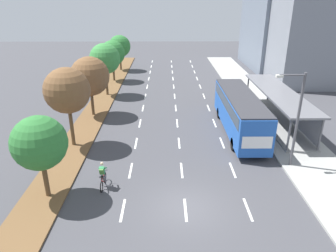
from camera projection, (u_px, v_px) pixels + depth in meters
ground_plane at (185, 208)px, 17.58m from camera, size 140.00×140.00×0.00m
median_strip at (103, 99)px, 35.95m from camera, size 2.60×52.00×0.12m
sidewalk_right at (255, 98)px, 36.08m from camera, size 4.50×52.00×0.15m
lane_divider_left at (144, 102)px, 35.16m from camera, size 0.14×49.16×0.01m
lane_divider_center at (175, 102)px, 35.19m from camera, size 0.14×49.16×0.01m
lane_divider_right at (206, 102)px, 35.21m from camera, size 0.14×49.16×0.01m
bus_shelter at (280, 103)px, 28.77m from camera, size 2.90×13.45×2.86m
bus at (240, 110)px, 26.61m from camera, size 2.54×11.29×3.37m
cyclist at (103, 176)px, 19.17m from camera, size 0.46×1.82×1.71m
median_tree_nearest at (39, 143)px, 17.18m from camera, size 3.09×3.09×4.97m
median_tree_second at (67, 91)px, 23.10m from camera, size 3.45×3.45×6.16m
median_tree_third at (90, 76)px, 29.63m from camera, size 3.73×3.73×5.73m
median_tree_fourth at (105, 59)px, 35.80m from camera, size 3.52×3.52×6.02m
median_tree_fifth at (112, 53)px, 42.30m from camera, size 3.39×3.39×5.45m
median_tree_farthest at (120, 46)px, 48.63m from camera, size 3.37×3.37×5.39m
streetlight at (296, 114)px, 20.33m from camera, size 1.91×0.24×6.50m
building_near_right at (313, 29)px, 40.75m from camera, size 9.84×9.95×14.01m
building_mid_right at (272, 18)px, 49.96m from camera, size 6.43×14.79×15.70m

